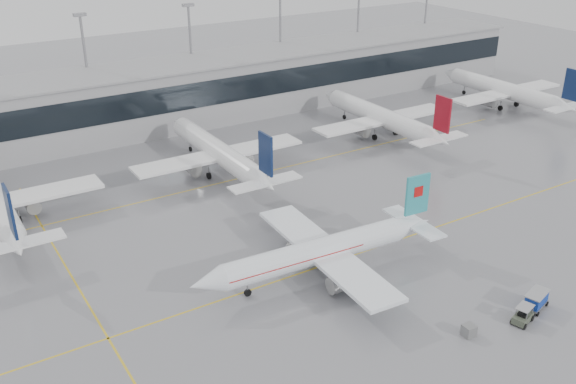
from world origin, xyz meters
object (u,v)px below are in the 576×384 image
air_canada_jet (324,250)px  baggage_tug (523,317)px  gse_unit (469,330)px  baggage_cart (536,299)px

air_canada_jet → baggage_tug: air_canada_jet is taller
air_canada_jet → gse_unit: 19.51m
air_canada_jet → baggage_tug: (12.70, -19.85, -2.55)m
air_canada_jet → baggage_cart: bearing=134.0°
air_canada_jet → baggage_cart: 24.90m
baggage_tug → air_canada_jet: bearing=106.2°
baggage_cart → gse_unit: bearing=161.2°
air_canada_jet → baggage_cart: size_ratio=9.13×
baggage_cart → gse_unit: baggage_cart is taller
air_canada_jet → gse_unit: bearing=111.3°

